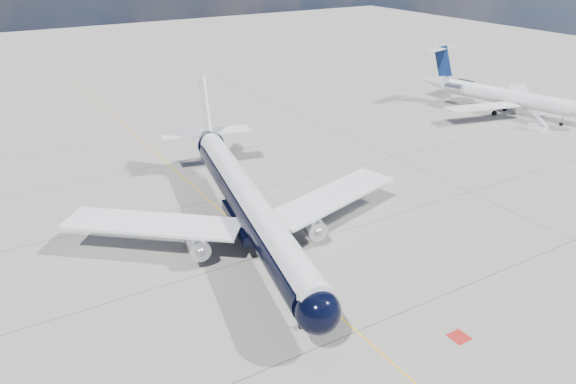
{
  "coord_description": "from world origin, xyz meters",
  "views": [
    {
      "loc": [
        -24.8,
        -34.54,
        30.21
      ],
      "look_at": [
        5.26,
        14.78,
        4.0
      ],
      "focal_mm": 35.0,
      "sensor_mm": 36.0,
      "label": 1
    }
  ],
  "objects": [
    {
      "name": "boarding_stair",
      "position": [
        60.26,
        22.19,
        0.56
      ],
      "size": [
        2.47,
        2.96,
        3.03
      ],
      "rotation": [
        0.0,
        0.0,
        0.11
      ],
      "color": "silver",
      "rests_on": "ground"
    },
    {
      "name": "ground",
      "position": [
        0.0,
        30.0,
        0.0
      ],
      "size": [
        320.0,
        320.0,
        0.0
      ],
      "primitive_type": "plane",
      "color": "gray",
      "rests_on": "ground"
    },
    {
      "name": "taxiway_centerline",
      "position": [
        0.0,
        25.0,
        0.0
      ],
      "size": [
        0.16,
        160.0,
        0.01
      ],
      "primitive_type": "cube",
      "color": "#FBB00D",
      "rests_on": "ground"
    },
    {
      "name": "red_marking",
      "position": [
        6.8,
        -10.0,
        0.0
      ],
      "size": [
        1.6,
        1.6,
        0.01
      ],
      "primitive_type": "cube",
      "color": "maroon",
      "rests_on": "ground"
    },
    {
      "name": "main_airliner",
      "position": [
        -0.1,
        14.59,
        4.22
      ],
      "size": [
        37.86,
        46.71,
        13.61
      ],
      "rotation": [
        0.0,
        0.0,
        -0.21
      ],
      "color": "black",
      "rests_on": "ground"
    },
    {
      "name": "regional_jet",
      "position": [
        62.54,
        33.43,
        3.52
      ],
      "size": [
        27.8,
        32.51,
        11.14
      ],
      "rotation": [
        0.0,
        0.0,
        0.25
      ],
      "color": "silver",
      "rests_on": "ground"
    }
  ]
}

